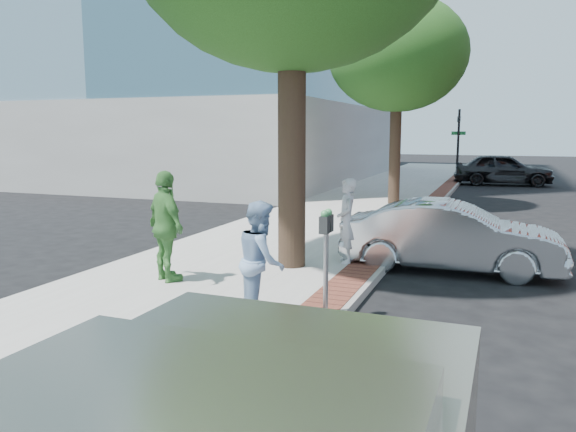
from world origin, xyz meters
The scene contains 13 objects.
ground centered at (0.00, 0.00, 0.00)m, with size 120.00×120.00×0.00m, color black.
sidewalk centered at (-1.50, 8.00, 0.07)m, with size 5.00×60.00×0.15m, color #9E9991.
brick_strip centered at (0.70, 8.00, 0.15)m, with size 0.60×60.00×0.01m, color brown.
curb centered at (1.05, 8.00, 0.07)m, with size 0.10×60.00×0.15m, color gray.
office_base centered at (-13.00, 22.00, 2.00)m, with size 18.20×22.20×4.00m, color gray.
signal_near centered at (0.90, 22.00, 2.25)m, with size 0.70×0.15×3.80m.
tree_far centered at (-0.50, 12.00, 5.30)m, with size 4.80×4.80×7.14m.
parking_meter centered at (0.84, -0.57, 1.21)m, with size 0.12×0.32×1.47m.
person_gray centered at (0.31, 2.52, 0.97)m, with size 0.60×0.39×1.65m, color silver.
person_officer centered at (0.10, -1.13, 0.96)m, with size 0.79×0.62×1.63m, color #7E9EC2.
person_green centered at (-2.19, 0.09, 1.10)m, with size 1.11×0.46×1.89m, color #46873D.
sedan_silver centered at (2.22, 3.15, 0.68)m, with size 1.44×4.13×1.36m, color #ACAEB3.
bg_car centered at (3.11, 22.35, 0.81)m, with size 1.91×4.74×1.62m, color black.
Camera 1 is at (3.07, -7.91, 2.69)m, focal length 35.00 mm.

